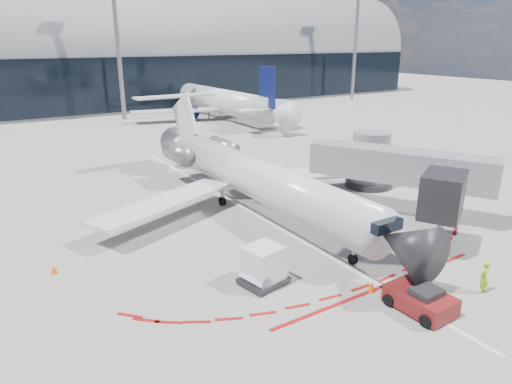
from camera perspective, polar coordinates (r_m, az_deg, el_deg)
ground at (r=32.84m, az=0.58°, el=-3.24°), size 260.00×260.00×0.00m
apron_centerline at (r=34.42m, az=-1.24°, el=-2.19°), size 0.25×40.00×0.01m
apron_stop_bar at (r=24.96m, az=15.45°, el=-11.35°), size 14.00×0.25×0.01m
terminal_building at (r=92.12m, az=-22.87°, el=14.80°), size 150.00×24.15×24.00m
jet_bridge at (r=35.95m, az=16.52°, el=2.97°), size 10.03×15.20×4.90m
light_mast_centre at (r=76.68m, az=-16.95°, el=17.96°), size 0.70×0.70×25.00m
light_mast_east at (r=102.71m, az=12.36°, el=18.23°), size 0.70×0.70×25.00m
regional_jet at (r=34.17m, az=-0.81°, el=2.18°), size 24.85×30.64×7.67m
pushback_tug at (r=23.31m, az=19.86°, el=-12.54°), size 2.13×4.85×1.25m
ramp_worker at (r=25.85m, az=26.61°, el=-9.50°), size 0.69×0.51×1.74m
uld_container at (r=23.89m, az=0.97°, el=-9.20°), size 2.55×2.29×2.10m
safety_cone_left at (r=27.55m, az=-23.93°, el=-8.83°), size 0.35×0.35×0.49m
safety_cone_right at (r=24.29m, az=14.28°, el=-11.40°), size 0.39×0.39×0.54m
bg_airliner_1 at (r=76.36m, az=-4.85°, el=13.39°), size 34.03×36.03×11.01m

